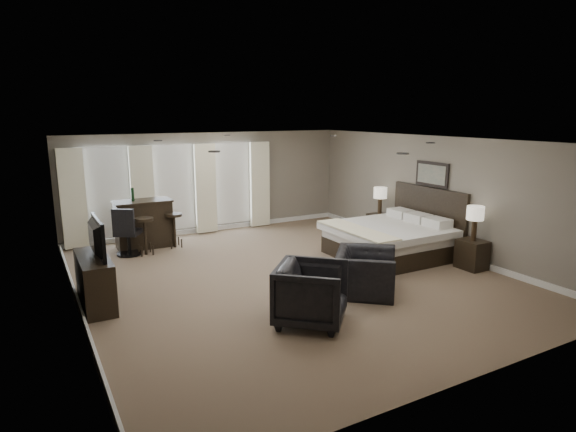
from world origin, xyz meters
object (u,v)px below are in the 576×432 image
nightstand_near (472,254)px  tv (92,252)px  lamp_far (380,201)px  nightstand_far (379,226)px  desk_chair (128,231)px  dresser (95,281)px  armchair_far (311,291)px  bar_stool_left (145,236)px  armchair_near (366,265)px  bar_stool_right (175,230)px  lamp_near (475,223)px  bar_counter (144,224)px  bed (391,224)px

nightstand_near → tv: (-6.92, 1.67, 0.60)m
lamp_far → nightstand_far: bearing=0.0°
nightstand_far → desk_chair: desk_chair is taller
nightstand_near → dresser: (-6.92, 1.67, 0.12)m
armchair_far → tv: bearing=92.2°
nightstand_far → dresser: dresser is taller
armchair_far → bar_stool_left: 5.02m
armchair_near → bar_stool_right: 4.96m
lamp_near → bar_counter: bearing=138.1°
bed → nightstand_near: 1.76m
dresser → bar_counter: bar_counter is taller
nightstand_near → dresser: size_ratio=0.42×
dresser → bar_stool_right: dresser is taller
armchair_near → bar_stool_right: bearing=65.5°
nightstand_far → bar_counter: 5.76m
lamp_near → armchair_far: (-4.20, -0.63, -0.43)m
armchair_near → armchair_far: size_ratio=1.12×
nightstand_far → bar_counter: size_ratio=0.46×
lamp_far → bar_stool_left: (-5.53, 1.31, -0.51)m
tv → armchair_near: armchair_near is taller
desk_chair → bed: bearing=-178.7°
dresser → bar_counter: 3.53m
armchair_far → desk_chair: 5.25m
armchair_far → bar_stool_right: size_ratio=1.26×
lamp_near → bar_stool_right: lamp_near is taller
tv → armchair_far: (2.72, -2.30, -0.39)m
tv → nightstand_far: bearing=-79.9°
dresser → bar_stool_left: bearing=61.4°
nightstand_near → bar_counter: bearing=138.1°
nightstand_near → armchair_near: bearing=-179.9°
lamp_far → armchair_near: size_ratio=0.60×
bed → bar_stool_right: size_ratio=2.84×
nightstand_far → lamp_far: size_ratio=0.85×
nightstand_far → armchair_far: size_ratio=0.58×
bed → tv: bearing=177.9°
lamp_near → armchair_far: bearing=-171.5°
nightstand_near → desk_chair: bearing=143.4°
lamp_near → tv: 7.12m
bed → nightstand_near: (0.89, -1.45, -0.43)m
tv → bar_stool_left: bearing=-28.6°
armchair_near → bar_stool_left: bearing=74.5°
nightstand_near → dresser: dresser is taller
bar_stool_right → armchair_far: bearing=-83.4°
nightstand_far → bar_stool_right: bar_stool_right is taller
armchair_far → bar_stool_right: bearing=49.0°
nightstand_near → armchair_near: armchair_near is taller
dresser → bar_counter: size_ratio=1.11×
nightstand_near → bar_counter: (-5.41, 4.86, 0.27)m
nightstand_near → lamp_near: size_ratio=0.85×
bed → nightstand_near: bearing=-58.5°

